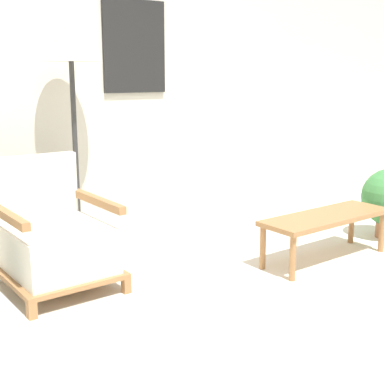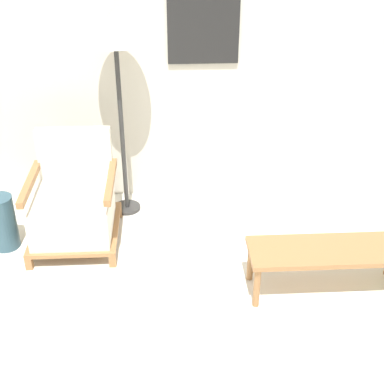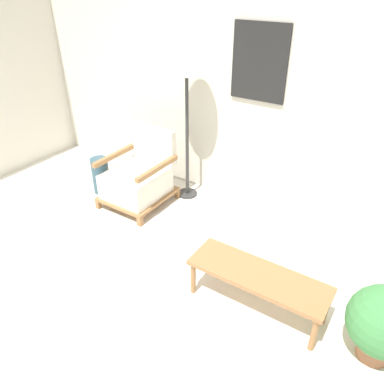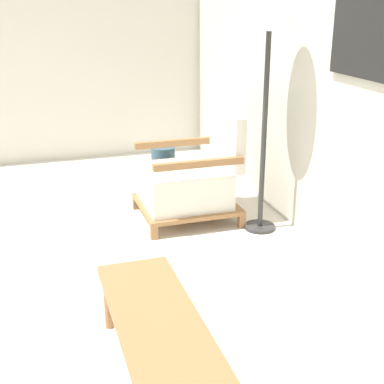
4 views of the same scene
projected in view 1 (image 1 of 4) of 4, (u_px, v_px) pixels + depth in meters
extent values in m
plane|color=silver|center=(311.00, 339.00, 2.75)|extent=(14.00, 14.00, 0.00)
cube|color=beige|center=(103.00, 72.00, 4.16)|extent=(8.00, 0.06, 2.70)
cube|color=black|center=(135.00, 47.00, 4.24)|extent=(0.56, 0.02, 0.72)
cube|color=olive|center=(32.00, 310.00, 2.97)|extent=(0.05, 0.05, 0.10)
cube|color=olive|center=(126.00, 285.00, 3.32)|extent=(0.05, 0.05, 0.10)
cube|color=olive|center=(79.00, 257.00, 3.85)|extent=(0.05, 0.05, 0.10)
cube|color=olive|center=(58.00, 271.00, 3.40)|extent=(0.65, 0.72, 0.03)
cube|color=silver|center=(58.00, 248.00, 3.35)|extent=(0.57, 0.62, 0.28)
cube|color=silver|center=(34.00, 186.00, 3.54)|extent=(0.57, 0.08, 0.41)
cube|color=olive|center=(6.00, 215.00, 3.13)|extent=(0.05, 0.66, 0.05)
cube|color=olive|center=(98.00, 201.00, 3.48)|extent=(0.05, 0.66, 0.05)
cylinder|color=#2D2D2D|center=(80.00, 255.00, 3.99)|extent=(0.23, 0.23, 0.03)
cylinder|color=#2D2D2D|center=(76.00, 161.00, 3.84)|extent=(0.04, 0.04, 1.40)
cone|color=beige|center=(70.00, 44.00, 3.66)|extent=(0.43, 0.43, 0.23)
cube|color=olive|center=(326.00, 217.00, 3.86)|extent=(1.07, 0.36, 0.04)
cylinder|color=olive|center=(293.00, 258.00, 3.50)|extent=(0.04, 0.04, 0.31)
cylinder|color=olive|center=(382.00, 232.00, 4.08)|extent=(0.04, 0.04, 0.31)
cylinder|color=olive|center=(263.00, 248.00, 3.72)|extent=(0.04, 0.04, 0.31)
cylinder|color=olive|center=(352.00, 224.00, 4.30)|extent=(0.04, 0.04, 0.31)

